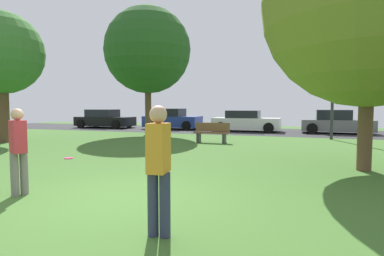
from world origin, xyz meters
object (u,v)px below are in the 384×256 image
Objects in this scene: person_bystander at (159,165)px; birch_tree_lone at (148,50)px; parked_car_grey at (336,123)px; frisbee_disc at (69,158)px; parked_car_white at (246,122)px; park_bench at (212,132)px; oak_tree_left at (1,53)px; parked_car_black at (105,119)px; parked_car_blue at (172,120)px; person_catcher at (18,148)px; oak_tree_right at (370,0)px; street_lamp_post at (333,94)px.

birch_tree_lone is at bearing 23.14° from person_bystander.
birch_tree_lone is at bearing -157.69° from parked_car_grey.
frisbee_disc is 0.06× the size of parked_car_white.
person_bystander reaches higher than parked_car_grey.
parked_car_grey reaches higher than park_bench.
oak_tree_left is 10.73m from parked_car_black.
parked_car_white is at bearing 0.07° from parked_car_black.
parked_car_white is at bearing -4.69° from parked_car_blue.
oak_tree_left is at bearing 52.92° from person_bystander.
oak_tree_left reaches higher than parked_car_blue.
birch_tree_lone is 4.61× the size of person_catcher.
oak_tree_right is 4.33× the size of park_bench.
frisbee_disc is at bearing -132.76° from street_lamp_post.
parked_car_blue is at bearing 95.15° from birch_tree_lone.
frisbee_disc is 13.15m from parked_car_white.
frisbee_disc is (1.64, -8.61, -4.88)m from birch_tree_lone.
parked_car_white is at bearing 113.34° from oak_tree_right.
birch_tree_lone is 1.67× the size of parked_car_black.
oak_tree_left is at bearing 173.64° from oak_tree_right.
oak_tree_right is 4.18× the size of person_bystander.
person_catcher is 0.40× the size of parked_car_blue.
parked_car_grey is at bearing -16.47° from person_bystander.
oak_tree_right is at bearing 138.88° from park_bench.
oak_tree_left is 10.54m from person_catcher.
oak_tree_left reaches higher than parked_car_grey.
oak_tree_left reaches higher than park_bench.
parked_car_blue is (-7.29, 17.57, -0.24)m from person_bystander.
parked_car_grey is (5.45, 0.24, 0.01)m from parked_car_white.
parked_car_blue reaches higher than frisbee_disc.
parked_car_black is (-9.54, 16.29, -0.24)m from person_catcher.
parked_car_black is (-12.76, 17.11, -0.27)m from person_bystander.
park_bench is (-0.35, -6.96, -0.17)m from parked_car_white.
person_bystander reaches higher than parked_car_blue.
birch_tree_lone reaches higher than person_bystander.
frisbee_disc is at bearing -24.03° from oak_tree_left.
street_lamp_post reaches higher than person_bystander.
street_lamp_post is at bearing 2.20° from birch_tree_lone.
oak_tree_left is 7.57m from frisbee_disc.
birch_tree_lone is 1.07× the size of oak_tree_right.
park_bench is at bearing -70.90° from person_catcher.
oak_tree_right is 1.56× the size of parked_car_black.
street_lamp_post reaches higher than parked_car_white.
frisbee_disc is at bearing -59.33° from parked_car_black.
park_bench is at bearing -128.89° from parked_car_grey.
birch_tree_lone is at bearing 54.73° from oak_tree_left.
oak_tree_left is 13.53m from person_bystander.
birch_tree_lone is at bearing -34.62° from parked_car_black.
parked_car_black reaches higher than park_bench.
oak_tree_right reaches higher than parked_car_blue.
oak_tree_right is 25.67× the size of frisbee_disc.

